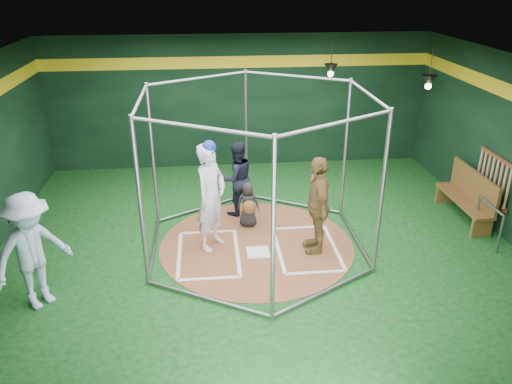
{
  "coord_description": "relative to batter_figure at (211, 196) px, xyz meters",
  "views": [
    {
      "loc": [
        -0.88,
        -8.5,
        4.96
      ],
      "look_at": [
        0.0,
        0.1,
        1.1
      ],
      "focal_mm": 35.0,
      "sensor_mm": 36.0,
      "label": 1
    }
  ],
  "objects": [
    {
      "name": "batter_figure",
      "position": [
        0.0,
        0.0,
        0.0
      ],
      "size": [
        0.84,
        0.91,
        2.16
      ],
      "color": "silver",
      "rests_on": "clay_disc"
    },
    {
      "name": "bystander_blue",
      "position": [
        -2.8,
        -1.56,
        -0.1
      ],
      "size": [
        1.39,
        1.42,
        1.95
      ],
      "primitive_type": "imported",
      "rotation": [
        0.0,
        0.0,
        0.83
      ],
      "color": "#B0CDE9",
      "rests_on": "ground"
    },
    {
      "name": "home_plate",
      "position": [
        0.86,
        -0.34,
        -1.06
      ],
      "size": [
        0.43,
        0.43,
        0.01
      ],
      "primitive_type": "cube",
      "color": "white",
      "rests_on": "clay_disc"
    },
    {
      "name": "batting_cage",
      "position": [
        0.86,
        -0.04,
        0.42
      ],
      "size": [
        4.05,
        4.67,
        3.0
      ],
      "color": "gray",
      "rests_on": "ground"
    },
    {
      "name": "clay_disc",
      "position": [
        0.86,
        -0.04,
        -1.07
      ],
      "size": [
        3.8,
        3.8,
        0.01
      ],
      "primitive_type": "cylinder",
      "color": "brown",
      "rests_on": "ground"
    },
    {
      "name": "visitor_leopard",
      "position": [
        1.97,
        -0.32,
        -0.12
      ],
      "size": [
        0.48,
        1.12,
        1.89
      ],
      "primitive_type": "imported",
      "rotation": [
        0.0,
        0.0,
        -1.59
      ],
      "color": "#A18445",
      "rests_on": "clay_disc"
    },
    {
      "name": "catcher_figure",
      "position": [
        0.76,
        0.75,
        -0.58
      ],
      "size": [
        0.51,
        0.57,
        0.97
      ],
      "color": "black",
      "rests_on": "clay_disc"
    },
    {
      "name": "bat_rack",
      "position": [
        5.78,
        0.36,
        -0.03
      ],
      "size": [
        0.07,
        1.25,
        0.98
      ],
      "color": "brown",
      "rests_on": "room_shell"
    },
    {
      "name": "room_shell",
      "position": [
        0.86,
        -0.04,
        0.68
      ],
      "size": [
        10.1,
        9.1,
        3.53
      ],
      "color": "#0C3911",
      "rests_on": "ground"
    },
    {
      "name": "steel_railing",
      "position": [
        5.41,
        -0.36,
        -0.55
      ],
      "size": [
        0.05,
        0.93,
        0.8
      ],
      "color": "slate",
      "rests_on": "ground"
    },
    {
      "name": "umpire",
      "position": [
        0.57,
        1.39,
        -0.24
      ],
      "size": [
        0.99,
        0.89,
        1.66
      ],
      "primitive_type": "imported",
      "rotation": [
        0.0,
        0.0,
        3.53
      ],
      "color": "black",
      "rests_on": "clay_disc"
    },
    {
      "name": "pendant_lamp_near",
      "position": [
        3.06,
        3.56,
        1.66
      ],
      "size": [
        0.34,
        0.34,
        0.9
      ],
      "color": "black",
      "rests_on": "room_shell"
    },
    {
      "name": "batter_box_right",
      "position": [
        1.81,
        -0.29,
        -1.06
      ],
      "size": [
        1.17,
        1.77,
        0.01
      ],
      "color": "white",
      "rests_on": "clay_disc"
    },
    {
      "name": "pendant_lamp_far",
      "position": [
        4.86,
        1.96,
        1.66
      ],
      "size": [
        0.34,
        0.34,
        0.9
      ],
      "color": "black",
      "rests_on": "room_shell"
    },
    {
      "name": "batter_box_left",
      "position": [
        -0.09,
        -0.29,
        -1.06
      ],
      "size": [
        1.17,
        1.77,
        0.01
      ],
      "color": "white",
      "rests_on": "clay_disc"
    },
    {
      "name": "dugout_bench",
      "position": [
        5.49,
        0.66,
        -0.52
      ],
      "size": [
        0.43,
        1.86,
        1.09
      ],
      "color": "brown",
      "rests_on": "ground"
    }
  ]
}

